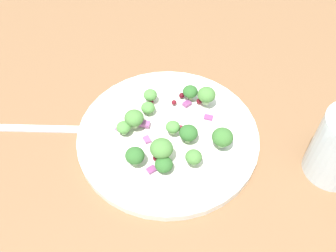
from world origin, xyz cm
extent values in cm
cube|color=brown|center=(0.00, 0.00, -1.00)|extent=(180.00, 180.00, 2.00)
cylinder|color=white|center=(-1.60, 1.54, 0.60)|extent=(25.49, 25.49, 1.20)
torus|color=white|center=(-1.60, 1.54, 1.20)|extent=(24.45, 24.45, 1.00)
cylinder|color=white|center=(-1.60, 1.54, 1.30)|extent=(14.79, 14.79, 0.20)
cylinder|color=#9EC684|center=(-3.86, 7.50, 2.24)|extent=(0.81, 0.81, 0.81)
ellipsoid|color=#477A38|center=(-3.86, 7.50, 3.21)|extent=(2.16, 2.16, 1.62)
cylinder|color=#9EC684|center=(4.44, 0.85, 1.94)|extent=(0.75, 0.75, 0.75)
ellipsoid|color=#4C843D|center=(4.44, 0.85, 2.84)|extent=(1.99, 1.99, 1.50)
cylinder|color=#ADD18E|center=(-4.05, 3.49, 1.94)|extent=(0.95, 0.95, 0.95)
ellipsoid|color=#2D6028|center=(-4.05, 3.49, 3.08)|extent=(2.54, 2.54, 1.90)
cylinder|color=#ADD18E|center=(-5.90, -4.09, 2.06)|extent=(0.84, 0.84, 0.84)
ellipsoid|color=#2D6028|center=(-5.90, -4.09, 3.06)|extent=(2.23, 2.23, 1.67)
cylinder|color=#8EB77A|center=(-8.27, 5.15, 2.07)|extent=(1.07, 1.07, 1.07)
ellipsoid|color=#386B2D|center=(-8.27, 5.15, 3.36)|extent=(2.86, 2.86, 2.14)
cylinder|color=#9EC684|center=(0.32, 5.94, 2.49)|extent=(1.11, 1.11, 1.11)
ellipsoid|color=#477A38|center=(0.32, 5.94, 3.83)|extent=(2.97, 2.97, 2.23)
cylinder|color=#9EC684|center=(-2.17, 2.09, 2.17)|extent=(0.73, 0.73, 0.73)
ellipsoid|color=#4C843D|center=(-2.17, 2.09, 3.05)|extent=(1.96, 1.96, 1.47)
cylinder|color=#8EB77A|center=(0.65, -2.35, 1.73)|extent=(0.75, 0.75, 0.75)
ellipsoid|color=#4C843D|center=(0.65, -2.35, 2.63)|extent=(2.00, 2.00, 1.50)
cylinder|color=#9EC684|center=(-7.97, -2.60, 2.37)|extent=(0.99, 0.99, 0.99)
ellipsoid|color=#477A38|center=(-7.97, -2.60, 3.57)|extent=(2.65, 2.65, 1.99)
cylinder|color=#ADD18E|center=(0.43, -4.55, 2.01)|extent=(0.75, 0.75, 0.75)
ellipsoid|color=#4C843D|center=(0.43, -4.55, 2.92)|extent=(2.01, 2.01, 1.51)
cylinder|color=#ADD18E|center=(2.85, -0.43, 2.31)|extent=(1.01, 1.01, 1.01)
ellipsoid|color=#477A38|center=(2.85, -0.43, 3.52)|extent=(2.69, 2.69, 2.02)
cylinder|color=#ADD18E|center=(-0.42, 7.69, 1.71)|extent=(0.87, 0.87, 0.87)
ellipsoid|color=#2D6028|center=(-0.42, 7.69, 2.76)|extent=(2.32, 2.32, 1.74)
cylinder|color=#ADD18E|center=(3.46, 6.02, 2.08)|extent=(0.94, 0.94, 0.94)
ellipsoid|color=#2D6028|center=(3.46, 6.02, 3.21)|extent=(2.50, 2.50, 1.87)
sphere|color=maroon|center=(0.47, -4.24, 1.85)|extent=(0.84, 0.84, 0.84)
sphere|color=maroon|center=(-3.34, -3.33, 1.99)|extent=(0.75, 0.75, 0.75)
sphere|color=#4C0A14|center=(-4.76, -4.57, 1.96)|extent=(0.86, 0.86, 0.86)
sphere|color=maroon|center=(-3.44, 1.32, 1.64)|extent=(0.81, 0.81, 0.81)
sphere|color=maroon|center=(-7.09, -2.98, 1.97)|extent=(0.87, 0.87, 0.87)
sphere|color=maroon|center=(0.68, 5.84, 1.72)|extent=(0.97, 0.97, 0.97)
cube|color=#843D75|center=(1.60, 7.52, 1.76)|extent=(1.42, 1.29, 0.32)
cube|color=#934C84|center=(1.50, 2.57, 1.57)|extent=(1.12, 1.33, 0.57)
cube|color=#A35B93|center=(4.95, -0.46, 1.72)|extent=(1.52, 1.52, 0.31)
cube|color=#843D75|center=(-7.78, 0.39, 1.48)|extent=(1.55, 1.39, 0.40)
cube|color=#843D75|center=(-5.23, -2.98, 1.70)|extent=(1.42, 1.35, 0.59)
cube|color=#934C84|center=(1.42, -0.20, 1.95)|extent=(1.63, 1.43, 0.56)
cube|color=silver|center=(18.07, -3.53, 0.25)|extent=(14.94, 4.16, 0.50)
cube|color=silver|center=(8.96, -1.68, 0.25)|extent=(4.01, 3.07, 0.50)
camera|label=1|loc=(3.79, 32.80, 41.30)|focal=38.96mm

